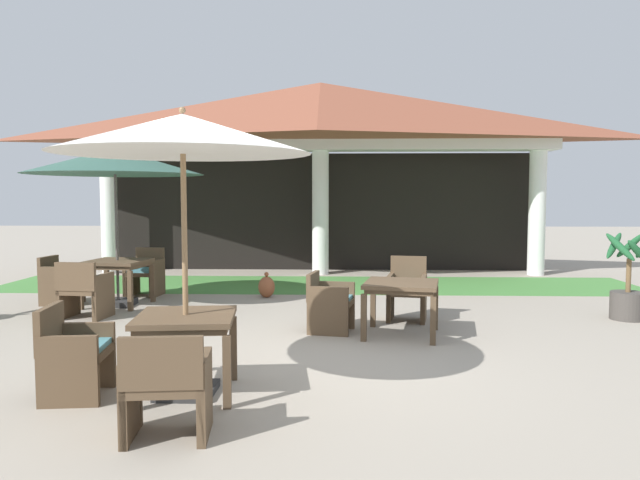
{
  "coord_description": "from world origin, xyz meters",
  "views": [
    {
      "loc": [
        0.46,
        -6.12,
        1.8
      ],
      "look_at": [
        0.19,
        1.73,
        1.23
      ],
      "focal_mm": 33.18,
      "sensor_mm": 36.0,
      "label": 1
    }
  ],
  "objects_px": {
    "patio_chair_near_foreground_north": "(407,292)",
    "patio_chair_mid_right_south": "(84,291)",
    "patio_umbrella_mid_left": "(183,137)",
    "patio_table_mid_right": "(117,266)",
    "patio_chair_mid_right_north": "(145,273)",
    "potted_palm_right_edge": "(627,293)",
    "patio_table_near_foreground": "(401,289)",
    "patio_chair_near_foreground_west": "(329,303)",
    "patio_chair_mid_left_south": "(167,387)",
    "patio_chair_mid_left_west": "(73,354)",
    "patio_chair_mid_right_west": "(60,281)",
    "patio_table_mid_left": "(186,326)",
    "terracotta_urn": "(267,287)",
    "patio_umbrella_mid_right": "(115,163)"
  },
  "relations": [
    {
      "from": "patio_chair_mid_left_south",
      "to": "patio_chair_mid_right_south",
      "type": "relative_size",
      "value": 0.95
    },
    {
      "from": "patio_umbrella_mid_right",
      "to": "patio_table_near_foreground",
      "type": "bearing_deg",
      "value": -23.56
    },
    {
      "from": "patio_chair_mid_right_north",
      "to": "potted_palm_right_edge",
      "type": "distance_m",
      "value": 8.0
    },
    {
      "from": "patio_chair_near_foreground_north",
      "to": "patio_umbrella_mid_left",
      "type": "distance_m",
      "value": 4.51
    },
    {
      "from": "patio_umbrella_mid_left",
      "to": "patio_chair_mid_left_south",
      "type": "distance_m",
      "value": 2.18
    },
    {
      "from": "potted_palm_right_edge",
      "to": "patio_table_mid_right",
      "type": "bearing_deg",
      "value": 173.98
    },
    {
      "from": "patio_chair_mid_right_south",
      "to": "patio_chair_mid_right_north",
      "type": "xyz_separation_m",
      "value": [
        0.23,
        2.06,
        -0.0
      ]
    },
    {
      "from": "patio_umbrella_mid_left",
      "to": "potted_palm_right_edge",
      "type": "bearing_deg",
      "value": 31.86
    },
    {
      "from": "patio_umbrella_mid_left",
      "to": "patio_table_mid_right",
      "type": "distance_m",
      "value": 5.16
    },
    {
      "from": "patio_chair_near_foreground_west",
      "to": "patio_table_mid_right",
      "type": "relative_size",
      "value": 0.79
    },
    {
      "from": "patio_chair_near_foreground_west",
      "to": "patio_chair_mid_right_south",
      "type": "relative_size",
      "value": 0.92
    },
    {
      "from": "patio_chair_mid_right_south",
      "to": "patio_umbrella_mid_left",
      "type": "bearing_deg",
      "value": -47.73
    },
    {
      "from": "patio_chair_near_foreground_west",
      "to": "patio_chair_mid_right_south",
      "type": "distance_m",
      "value": 3.72
    },
    {
      "from": "patio_chair_mid_left_west",
      "to": "patio_chair_near_foreground_north",
      "type": "bearing_deg",
      "value": 129.07
    },
    {
      "from": "patio_chair_mid_left_south",
      "to": "patio_chair_mid_right_south",
      "type": "height_order",
      "value": "patio_chair_mid_right_south"
    },
    {
      "from": "patio_table_near_foreground",
      "to": "patio_umbrella_mid_right",
      "type": "bearing_deg",
      "value": 156.44
    },
    {
      "from": "patio_chair_mid_right_south",
      "to": "patio_chair_mid_right_west",
      "type": "relative_size",
      "value": 1.07
    },
    {
      "from": "patio_table_near_foreground",
      "to": "patio_umbrella_mid_right",
      "type": "xyz_separation_m",
      "value": [
        -4.47,
        1.95,
        1.75
      ]
    },
    {
      "from": "patio_table_mid_right",
      "to": "terracotta_urn",
      "type": "relative_size",
      "value": 2.18
    },
    {
      "from": "patio_table_mid_left",
      "to": "patio_table_mid_right",
      "type": "relative_size",
      "value": 0.95
    },
    {
      "from": "potted_palm_right_edge",
      "to": "patio_chair_mid_right_north",
      "type": "bearing_deg",
      "value": 166.55
    },
    {
      "from": "patio_table_near_foreground",
      "to": "patio_chair_mid_right_west",
      "type": "bearing_deg",
      "value": 159.43
    },
    {
      "from": "patio_chair_mid_left_west",
      "to": "patio_chair_mid_right_west",
      "type": "distance_m",
      "value": 5.1
    },
    {
      "from": "patio_chair_near_foreground_north",
      "to": "patio_chair_mid_right_west",
      "type": "height_order",
      "value": "patio_chair_near_foreground_north"
    },
    {
      "from": "patio_table_mid_left",
      "to": "patio_chair_mid_left_south",
      "type": "xyz_separation_m",
      "value": [
        0.11,
        -0.99,
        -0.24
      ]
    },
    {
      "from": "patio_umbrella_mid_left",
      "to": "terracotta_urn",
      "type": "xyz_separation_m",
      "value": [
        0.08,
        5.19,
        -2.14
      ]
    },
    {
      "from": "patio_chair_near_foreground_west",
      "to": "potted_palm_right_edge",
      "type": "xyz_separation_m",
      "value": [
        4.36,
        0.93,
        0.0
      ]
    },
    {
      "from": "patio_chair_near_foreground_west",
      "to": "patio_chair_mid_left_south",
      "type": "height_order",
      "value": "patio_chair_mid_left_south"
    },
    {
      "from": "patio_table_near_foreground",
      "to": "patio_chair_mid_right_north",
      "type": "distance_m",
      "value": 5.28
    },
    {
      "from": "patio_chair_near_foreground_north",
      "to": "patio_chair_near_foreground_west",
      "type": "height_order",
      "value": "patio_chair_near_foreground_north"
    },
    {
      "from": "patio_table_mid_right",
      "to": "patio_chair_mid_right_north",
      "type": "bearing_deg",
      "value": 83.72
    },
    {
      "from": "patio_chair_near_foreground_north",
      "to": "patio_chair_mid_left_west",
      "type": "height_order",
      "value": "patio_chair_near_foreground_north"
    },
    {
      "from": "patio_table_mid_right",
      "to": "potted_palm_right_edge",
      "type": "xyz_separation_m",
      "value": [
        7.89,
        -0.83,
        -0.27
      ]
    },
    {
      "from": "patio_table_near_foreground",
      "to": "patio_chair_near_foreground_west",
      "type": "bearing_deg",
      "value": 169.02
    },
    {
      "from": "patio_chair_mid_left_south",
      "to": "patio_chair_mid_right_north",
      "type": "distance_m",
      "value": 6.74
    },
    {
      "from": "patio_chair_mid_left_south",
      "to": "patio_chair_near_foreground_west",
      "type": "bearing_deg",
      "value": 65.71
    },
    {
      "from": "patio_chair_near_foreground_north",
      "to": "patio_chair_mid_right_west",
      "type": "relative_size",
      "value": 1.14
    },
    {
      "from": "patio_chair_near_foreground_north",
      "to": "patio_chair_mid_right_south",
      "type": "bearing_deg",
      "value": 11.31
    },
    {
      "from": "patio_table_mid_left",
      "to": "terracotta_urn",
      "type": "bearing_deg",
      "value": 89.09
    },
    {
      "from": "patio_table_mid_right",
      "to": "patio_chair_mid_right_south",
      "type": "xyz_separation_m",
      "value": [
        -0.11,
        -1.03,
        -0.24
      ]
    },
    {
      "from": "patio_chair_mid_right_west",
      "to": "patio_chair_near_foreground_north",
      "type": "bearing_deg",
      "value": 85.18
    },
    {
      "from": "patio_chair_mid_right_north",
      "to": "terracotta_urn",
      "type": "xyz_separation_m",
      "value": [
        2.25,
        -0.16,
        -0.21
      ]
    },
    {
      "from": "patio_chair_near_foreground_north",
      "to": "patio_chair_mid_left_south",
      "type": "distance_m",
      "value": 4.87
    },
    {
      "from": "patio_umbrella_mid_right",
      "to": "patio_chair_mid_right_west",
      "type": "height_order",
      "value": "patio_umbrella_mid_right"
    },
    {
      "from": "patio_chair_near_foreground_west",
      "to": "patio_chair_mid_left_west",
      "type": "bearing_deg",
      "value": -29.08
    },
    {
      "from": "potted_palm_right_edge",
      "to": "patio_chair_mid_left_south",
      "type": "bearing_deg",
      "value": -140.85
    },
    {
      "from": "patio_table_near_foreground",
      "to": "patio_chair_near_foreground_west",
      "type": "relative_size",
      "value": 1.37
    },
    {
      "from": "patio_umbrella_mid_left",
      "to": "terracotta_urn",
      "type": "distance_m",
      "value": 5.62
    },
    {
      "from": "patio_chair_mid_right_north",
      "to": "potted_palm_right_edge",
      "type": "bearing_deg",
      "value": 172.84
    },
    {
      "from": "patio_table_near_foreground",
      "to": "patio_table_mid_right",
      "type": "height_order",
      "value": "patio_table_mid_right"
    }
  ]
}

